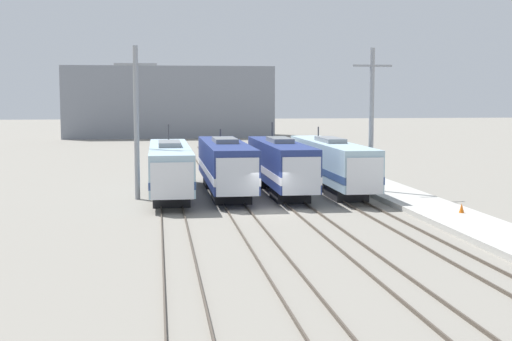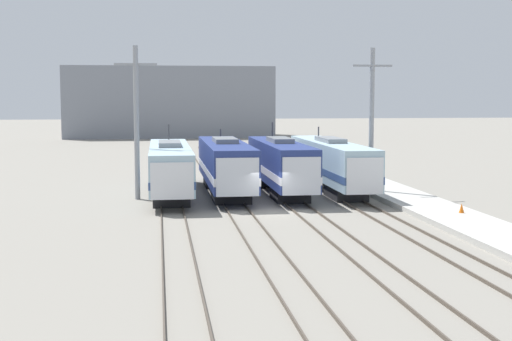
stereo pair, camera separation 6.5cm
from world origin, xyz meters
The scene contains 14 objects.
ground_plane centered at (0.00, 0.00, 0.00)m, with size 400.00×400.00×0.00m, color gray.
rail_pair_far_left centered at (-6.37, 0.00, 0.07)m, with size 1.51×120.00×0.15m.
rail_pair_center_left centered at (-2.12, 0.00, 0.07)m, with size 1.51×120.00×0.15m.
rail_pair_center_right centered at (2.12, 0.00, 0.07)m, with size 1.51×120.00×0.15m.
rail_pair_far_right centered at (6.37, 0.00, 0.07)m, with size 1.51×120.00×0.15m.
locomotive_far_left centered at (-6.37, 8.33, 2.11)m, with size 3.01×18.29×5.21m.
locomotive_center_left centered at (-2.12, 8.86, 2.20)m, with size 3.10×17.68×4.80m.
locomotive_center_right centered at (2.12, 8.58, 2.20)m, with size 2.83×17.06×5.36m.
locomotive_far_right centered at (6.37, 9.60, 2.16)m, with size 2.78×19.48×4.89m.
catenary_tower_left centered at (-8.74, 6.86, 5.74)m, with size 3.05×0.37×11.07m.
catenary_tower_right centered at (8.74, 6.86, 5.74)m, with size 3.05×0.37×11.07m.
platform centered at (10.40, 0.00, 0.18)m, with size 4.00×120.00×0.36m.
traffic_cone centered at (11.12, -4.27, 0.65)m, with size 0.32×0.32×0.58m.
depot_building centered at (-5.06, 90.43, 6.49)m, with size 37.94×15.36×12.97m.
Camera 1 is at (-7.23, -45.19, 7.39)m, focal length 50.00 mm.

